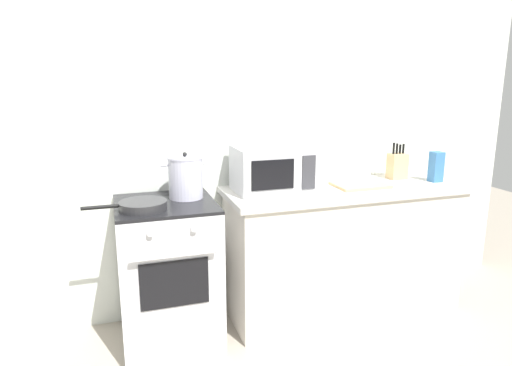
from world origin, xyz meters
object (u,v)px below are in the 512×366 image
object	(u,v)px
cutting_board	(360,185)
knife_block	(397,166)
microwave	(272,169)
pasta_box	(436,167)
stove	(168,272)
frying_pan	(142,205)
stock_pot	(186,177)

from	to	relation	value
cutting_board	knife_block	world-z (taller)	knife_block
microwave	pasta_box	size ratio (longest dim) A/B	2.27
stove	microwave	xyz separation A→B (m)	(0.72, 0.08, 0.61)
frying_pan	knife_block	xyz separation A→B (m)	(1.89, 0.26, 0.07)
stove	knife_block	size ratio (longest dim) A/B	3.35
microwave	knife_block	bearing A→B (deg)	3.47
frying_pan	microwave	distance (m)	0.90
cutting_board	frying_pan	bearing A→B (deg)	-175.56
microwave	pasta_box	world-z (taller)	microwave
stock_pot	cutting_board	distance (m)	1.21
stock_pot	knife_block	size ratio (longest dim) A/B	1.10
stove	cutting_board	distance (m)	1.43
pasta_box	stock_pot	bearing A→B (deg)	176.74
knife_block	pasta_box	bearing A→B (deg)	-38.94
stock_pot	pasta_box	bearing A→B (deg)	-3.26
knife_block	pasta_box	distance (m)	0.27
frying_pan	cutting_board	world-z (taller)	frying_pan
stove	pasta_box	size ratio (longest dim) A/B	4.18
stove	stock_pot	world-z (taller)	stock_pot
stove	cutting_board	size ratio (longest dim) A/B	2.56
stove	microwave	bearing A→B (deg)	6.26
microwave	knife_block	size ratio (longest dim) A/B	1.82
stove	pasta_box	xyz separation A→B (m)	(1.95, -0.03, 0.57)
stock_pot	pasta_box	world-z (taller)	stock_pot
knife_block	microwave	bearing A→B (deg)	-176.53
stove	stock_pot	bearing A→B (deg)	27.53
frying_pan	microwave	size ratio (longest dim) A/B	0.95
microwave	knife_block	distance (m)	1.03
stock_pot	frying_pan	distance (m)	0.36
stove	pasta_box	distance (m)	2.04
microwave	frying_pan	bearing A→B (deg)	-167.36
stove	cutting_board	xyz separation A→B (m)	(1.35, 0.00, 0.47)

